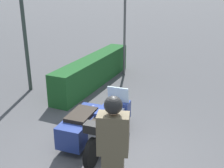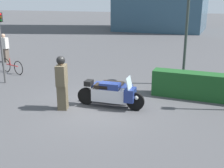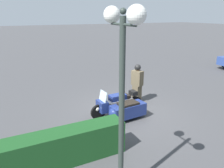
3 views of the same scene
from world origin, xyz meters
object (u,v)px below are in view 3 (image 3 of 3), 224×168
at_px(police_motorcycle, 121,107).
at_px(twin_lamp_post, 122,61).
at_px(hedge_bush_curbside, 46,152).
at_px(officer_rider, 137,83).

relative_size(police_motorcycle, twin_lamp_post, 0.58).
relative_size(hedge_bush_curbside, twin_lamp_post, 1.07).
bearing_deg(hedge_bush_curbside, officer_rider, -148.82).
bearing_deg(hedge_bush_curbside, twin_lamp_post, 127.79).
xyz_separation_m(officer_rider, hedge_bush_curbside, (4.73, 2.87, -0.48)).
relative_size(officer_rider, twin_lamp_post, 0.44).
bearing_deg(officer_rider, hedge_bush_curbside, 13.42).
bearing_deg(police_motorcycle, twin_lamp_post, 57.21).
distance_m(police_motorcycle, officer_rider, 1.90).
distance_m(hedge_bush_curbside, twin_lamp_post, 3.47).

